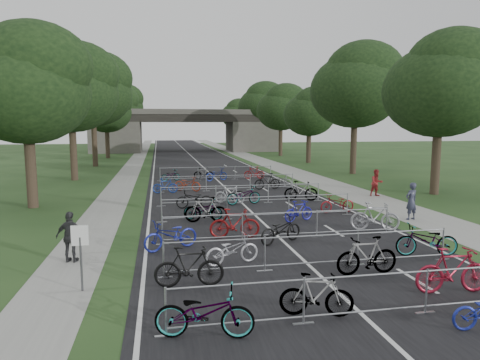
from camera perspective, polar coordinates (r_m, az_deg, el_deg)
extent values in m
plane|color=#223F1B|center=(10.90, 16.44, -17.29)|extent=(200.00, 200.00, 0.00)
cube|color=black|center=(59.12, -6.24, 2.94)|extent=(11.00, 140.00, 0.01)
cube|color=gray|center=(60.28, 1.37, 3.07)|extent=(3.00, 140.00, 0.01)
cube|color=gray|center=(59.00, -13.53, 2.78)|extent=(2.00, 140.00, 0.01)
cube|color=silver|center=(59.12, -6.24, 2.94)|extent=(0.12, 140.00, 0.00)
cube|color=#4C4843|center=(74.11, -16.16, 5.51)|extent=(8.00, 8.00, 5.00)
cube|color=#4C4843|center=(75.54, 1.57, 5.83)|extent=(8.00, 8.00, 5.00)
cube|color=black|center=(73.92, -7.25, 8.14)|extent=(30.00, 8.00, 1.20)
cube|color=#4C4843|center=(70.15, -7.06, 9.01)|extent=(30.00, 0.40, 0.90)
cube|color=#4C4843|center=(77.74, -7.44, 8.83)|extent=(30.00, 0.40, 0.90)
cylinder|color=#4C4C51|center=(12.53, -20.41, -10.49)|extent=(0.06, 0.06, 1.50)
cube|color=white|center=(12.31, -20.58, -6.94)|extent=(0.45, 0.04, 0.55)
cylinder|color=#33261C|center=(25.80, -26.10, 1.28)|extent=(0.56, 0.56, 4.20)
ellipsoid|color=black|center=(25.75, -26.62, 10.42)|extent=(6.72, 6.72, 5.51)
sphere|color=black|center=(25.24, -25.77, 13.62)|extent=(5.38, 5.38, 5.38)
sphere|color=black|center=(26.32, -27.28, 8.47)|extent=(4.37, 4.37, 4.37)
cylinder|color=#33261C|center=(30.51, 24.66, 2.44)|extent=(0.56, 0.56, 4.48)
ellipsoid|color=black|center=(30.50, 25.11, 10.69)|extent=(7.17, 7.17, 5.88)
sphere|color=black|center=(30.59, 26.76, 13.29)|extent=(5.73, 5.73, 5.73)
sphere|color=black|center=(30.57, 23.69, 9.07)|extent=(4.66, 4.66, 4.66)
cylinder|color=#33261C|center=(37.46, -21.33, 3.58)|extent=(0.56, 0.56, 4.72)
ellipsoid|color=black|center=(37.48, -21.66, 10.66)|extent=(7.56, 7.56, 6.20)
sphere|color=black|center=(37.02, -20.99, 13.09)|extent=(6.05, 6.05, 6.05)
sphere|color=black|center=(38.01, -22.20, 9.15)|extent=(4.91, 4.91, 4.91)
cylinder|color=#33261C|center=(40.84, 14.90, 4.38)|extent=(0.56, 0.56, 5.11)
ellipsoid|color=black|center=(40.91, 15.13, 11.40)|extent=(8.18, 8.18, 6.70)
sphere|color=black|center=(40.88, 16.30, 13.67)|extent=(6.54, 6.54, 6.54)
sphere|color=black|center=(41.08, 14.14, 9.98)|extent=(5.31, 5.31, 5.31)
cylinder|color=#33261C|center=(49.28, -18.82, 4.78)|extent=(0.56, 0.56, 5.25)
ellipsoid|color=black|center=(49.35, -19.08, 10.76)|extent=(8.40, 8.40, 6.89)
sphere|color=black|center=(48.92, -18.53, 12.79)|extent=(6.72, 6.72, 6.72)
sphere|color=black|center=(49.86, -19.52, 9.49)|extent=(5.46, 5.46, 5.46)
cylinder|color=#33261C|center=(51.93, 9.14, 4.42)|extent=(0.56, 0.56, 3.85)
ellipsoid|color=black|center=(51.88, 9.22, 8.58)|extent=(6.16, 6.16, 5.05)
sphere|color=black|center=(51.67, 10.08, 9.94)|extent=(4.93, 4.93, 4.93)
sphere|color=black|center=(52.17, 8.49, 7.74)|extent=(4.00, 4.00, 4.00)
cylinder|color=#33261C|center=(61.20, -17.26, 4.77)|extent=(0.56, 0.56, 4.20)
ellipsoid|color=black|center=(61.17, -17.41, 8.62)|extent=(6.72, 6.72, 5.51)
sphere|color=black|center=(60.67, -16.94, 9.93)|extent=(5.38, 5.38, 5.38)
sphere|color=black|center=(61.71, -17.79, 7.82)|extent=(4.37, 4.37, 4.37)
cylinder|color=#33261C|center=(63.32, 5.44, 5.27)|extent=(0.56, 0.56, 4.48)
ellipsoid|color=black|center=(63.32, 5.48, 9.24)|extent=(7.17, 7.17, 5.88)
sphere|color=black|center=(63.08, 6.16, 10.55)|extent=(5.73, 5.73, 5.73)
sphere|color=black|center=(63.64, 4.91, 8.43)|extent=(4.66, 4.66, 4.66)
cylinder|color=#33261C|center=(73.12, -16.23, 5.38)|extent=(0.56, 0.56, 4.72)
ellipsoid|color=black|center=(73.13, -16.36, 9.01)|extent=(7.56, 7.56, 6.20)
sphere|color=black|center=(72.65, -15.96, 10.23)|extent=(6.05, 6.05, 6.05)
sphere|color=black|center=(73.65, -16.69, 8.25)|extent=(4.91, 4.91, 4.91)
cylinder|color=#33261C|center=(74.91, 2.86, 5.85)|extent=(0.56, 0.56, 5.11)
ellipsoid|color=black|center=(74.94, 2.89, 9.68)|extent=(8.18, 8.18, 6.70)
sphere|color=black|center=(74.69, 3.45, 10.94)|extent=(6.54, 6.54, 6.54)
sphere|color=black|center=(75.28, 2.42, 8.89)|extent=(5.31, 5.31, 5.31)
cylinder|color=#33261C|center=(85.06, -15.48, 5.82)|extent=(0.56, 0.56, 5.25)
ellipsoid|color=black|center=(85.10, -15.60, 9.28)|extent=(8.40, 8.40, 6.89)
sphere|color=black|center=(84.64, -15.26, 10.44)|extent=(6.72, 6.72, 6.72)
sphere|color=black|center=(85.61, -15.89, 8.55)|extent=(5.46, 5.46, 5.46)
cylinder|color=#33261C|center=(86.63, 0.98, 5.64)|extent=(0.56, 0.56, 3.85)
ellipsoid|color=black|center=(86.60, 0.99, 8.14)|extent=(6.16, 6.16, 5.05)
sphere|color=black|center=(86.26, 1.45, 8.96)|extent=(4.93, 4.93, 4.93)
sphere|color=black|center=(86.98, 0.59, 7.63)|extent=(4.00, 4.00, 4.00)
cylinder|color=#33261C|center=(97.04, -14.91, 5.68)|extent=(0.56, 0.56, 4.20)
ellipsoid|color=black|center=(97.02, -14.99, 8.11)|extent=(6.72, 6.72, 5.51)
sphere|color=black|center=(96.52, -14.68, 8.92)|extent=(5.38, 5.38, 5.38)
sphere|color=black|center=(97.55, -15.24, 7.60)|extent=(4.37, 4.37, 4.37)
cylinder|color=#33261C|center=(98.39, -0.45, 6.03)|extent=(0.56, 0.56, 4.48)
ellipsoid|color=black|center=(98.39, -0.45, 8.58)|extent=(7.17, 7.17, 5.88)
sphere|color=black|center=(98.05, -0.05, 9.43)|extent=(5.73, 5.73, 5.73)
sphere|color=black|center=(98.78, -0.80, 8.06)|extent=(4.66, 4.66, 4.66)
cylinder|color=#999CA1|center=(10.51, 16.65, -12.07)|extent=(9.20, 0.04, 0.04)
cylinder|color=#999CA1|center=(10.83, 16.48, -16.42)|extent=(9.20, 0.04, 0.04)
cylinder|color=#999CA1|center=(9.61, -9.85, -16.96)|extent=(0.05, 0.05, 1.10)
cube|color=#999CA1|center=(9.84, -9.78, -19.80)|extent=(0.50, 0.08, 0.03)
cylinder|color=#999CA1|center=(10.11, 8.50, -15.67)|extent=(0.05, 0.05, 1.10)
cube|color=#999CA1|center=(10.33, 8.44, -18.40)|extent=(0.50, 0.08, 0.03)
cylinder|color=#999CA1|center=(11.44, 23.59, -13.43)|extent=(0.05, 0.05, 1.10)
cube|color=#999CA1|center=(11.63, 23.45, -15.90)|extent=(0.50, 0.08, 0.03)
cylinder|color=#999CA1|center=(13.66, 9.65, -7.34)|extent=(9.20, 0.04, 0.04)
cylinder|color=#999CA1|center=(13.90, 9.57, -10.82)|extent=(9.20, 0.04, 0.04)
cylinder|color=#999CA1|center=(12.98, -10.14, -10.44)|extent=(0.05, 0.05, 1.10)
cube|color=#999CA1|center=(13.15, -10.09, -12.66)|extent=(0.50, 0.08, 0.03)
cylinder|color=#999CA1|center=(13.35, 3.33, -9.83)|extent=(0.05, 0.05, 1.10)
cube|color=#999CA1|center=(13.52, 3.32, -11.99)|extent=(0.50, 0.08, 0.03)
cylinder|color=#999CA1|center=(14.38, 15.41, -8.82)|extent=(0.05, 0.05, 1.10)
cube|color=#999CA1|center=(14.54, 15.34, -10.85)|extent=(0.50, 0.08, 0.03)
cylinder|color=#999CA1|center=(15.95, 25.44, -7.68)|extent=(0.05, 0.05, 1.10)
cube|color=#999CA1|center=(16.09, 25.33, -9.52)|extent=(0.50, 0.08, 0.03)
cylinder|color=#999CA1|center=(16.99, 5.41, -4.37)|extent=(9.20, 0.04, 0.04)
cylinder|color=#999CA1|center=(17.18, 5.37, -7.21)|extent=(9.20, 0.04, 0.04)
cylinder|color=#999CA1|center=(16.44, -10.31, -6.64)|extent=(0.05, 0.05, 1.10)
cube|color=#999CA1|center=(16.58, -10.26, -8.43)|extent=(0.50, 0.08, 0.03)
cylinder|color=#999CA1|center=(16.74, 0.31, -6.27)|extent=(0.05, 0.05, 1.10)
cube|color=#999CA1|center=(16.87, 0.31, -8.03)|extent=(0.50, 0.08, 0.03)
cylinder|color=#999CA1|center=(17.58, 10.22, -5.73)|extent=(0.05, 0.05, 1.10)
cube|color=#999CA1|center=(17.70, 10.18, -7.41)|extent=(0.50, 0.08, 0.03)
cylinder|color=#999CA1|center=(18.88, 18.98, -5.11)|extent=(0.05, 0.05, 1.10)
cube|color=#999CA1|center=(19.00, 18.91, -6.68)|extent=(0.50, 0.08, 0.03)
cylinder|color=#999CA1|center=(20.60, 2.46, -2.28)|extent=(9.20, 0.04, 0.04)
cylinder|color=#999CA1|center=(20.76, 2.45, -4.64)|extent=(9.20, 0.04, 0.04)
cylinder|color=#999CA1|center=(20.15, -10.41, -4.05)|extent=(0.05, 0.05, 1.10)
cube|color=#999CA1|center=(20.27, -10.38, -5.53)|extent=(0.50, 0.08, 0.03)
cylinder|color=#999CA1|center=(20.40, -1.75, -3.80)|extent=(0.05, 0.05, 1.10)
cube|color=#999CA1|center=(20.51, -1.74, -5.26)|extent=(0.50, 0.08, 0.03)
cylinder|color=#999CA1|center=(21.09, 6.52, -3.47)|extent=(0.05, 0.05, 1.10)
cube|color=#999CA1|center=(21.19, 6.50, -4.89)|extent=(0.50, 0.08, 0.03)
cylinder|color=#999CA1|center=(22.18, 14.12, -3.11)|extent=(0.05, 0.05, 1.10)
cube|color=#999CA1|center=(22.29, 14.07, -4.46)|extent=(0.50, 0.08, 0.03)
cylinder|color=#999CA1|center=(24.46, 0.32, -0.74)|extent=(9.20, 0.04, 0.04)
cylinder|color=#999CA1|center=(24.60, 0.31, -2.75)|extent=(9.20, 0.04, 0.04)
cylinder|color=#999CA1|center=(24.09, -10.49, -2.19)|extent=(0.05, 0.05, 1.10)
cube|color=#999CA1|center=(24.18, -10.46, -3.44)|extent=(0.50, 0.08, 0.03)
cylinder|color=#999CA1|center=(24.29, -3.24, -2.00)|extent=(0.05, 0.05, 1.10)
cube|color=#999CA1|center=(24.39, -3.23, -3.24)|extent=(0.50, 0.08, 0.03)
cylinder|color=#999CA1|center=(24.88, 3.78, -1.79)|extent=(0.05, 0.05, 1.10)
cube|color=#999CA1|center=(24.97, 3.77, -3.00)|extent=(0.50, 0.08, 0.03)
cylinder|color=#999CA1|center=(25.81, 10.39, -1.56)|extent=(0.05, 0.05, 1.10)
cube|color=#999CA1|center=(25.90, 10.36, -2.73)|extent=(0.50, 0.08, 0.03)
cylinder|color=#999CA1|center=(29.34, -1.57, 0.61)|extent=(9.20, 0.04, 0.04)
cylinder|color=#999CA1|center=(29.46, -1.56, -1.07)|extent=(9.20, 0.04, 0.04)
cylinder|color=#999CA1|center=(29.03, -10.56, -0.58)|extent=(0.05, 0.05, 1.10)
cube|color=#999CA1|center=(29.11, -10.53, -1.62)|extent=(0.50, 0.08, 0.03)
cylinder|color=#999CA1|center=(29.20, -4.53, -0.43)|extent=(0.05, 0.05, 1.10)
cube|color=#999CA1|center=(29.28, -4.52, -1.47)|extent=(0.50, 0.08, 0.03)
cylinder|color=#999CA1|center=(29.69, 1.36, -0.29)|extent=(0.05, 0.05, 1.10)
cube|color=#999CA1|center=(29.77, 1.36, -1.31)|extent=(0.50, 0.08, 0.03)
cylinder|color=#999CA1|center=(30.48, 7.00, -0.14)|extent=(0.05, 0.05, 1.10)
cube|color=#999CA1|center=(30.55, 6.99, -1.14)|extent=(0.50, 0.08, 0.03)
cylinder|color=#999CA1|center=(35.25, -3.13, 1.73)|extent=(9.20, 0.04, 0.04)
cylinder|color=#999CA1|center=(35.34, -3.12, 0.33)|extent=(9.20, 0.04, 0.04)
cylinder|color=#999CA1|center=(34.99, -10.61, 0.75)|extent=(0.05, 0.05, 1.10)
cube|color=#999CA1|center=(35.05, -10.59, -0.12)|extent=(0.50, 0.08, 0.03)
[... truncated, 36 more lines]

